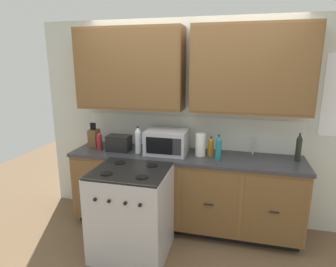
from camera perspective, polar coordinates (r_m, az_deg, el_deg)
name	(u,v)px	position (r m, az deg, el deg)	size (l,w,h in m)	color
ground_plane	(178,239)	(3.54, 2.04, -20.28)	(8.00, 8.00, 0.00)	brown
wall_unit	(189,90)	(3.43, 4.10, 8.55)	(3.88, 0.40, 2.50)	silver
counter_run	(184,190)	(3.55, 3.18, -11.19)	(2.71, 0.64, 0.94)	black
stove_range	(132,212)	(3.13, -7.25, -15.23)	(0.76, 0.68, 0.95)	#B7B7BC
microwave	(167,142)	(3.39, -0.28, -1.67)	(0.48, 0.37, 0.28)	#B7B7BC
toaster	(119,143)	(3.55, -9.71, -1.88)	(0.28, 0.18, 0.19)	black
knife_block	(94,138)	(3.80, -14.47, -0.78)	(0.11, 0.14, 0.31)	brown
sink_faucet	(253,146)	(3.51, 16.55, -2.39)	(0.02, 0.02, 0.20)	#B2B5BA
paper_towel_roll	(200,145)	(3.33, 6.47, -2.22)	(0.12, 0.12, 0.26)	white
bottle_amber	(211,146)	(3.35, 8.49, -2.56)	(0.07, 0.07, 0.22)	#9E6619
bottle_red	(99,141)	(3.63, -13.47, -1.40)	(0.07, 0.07, 0.24)	maroon
bottle_teal	(219,148)	(3.21, 10.00, -2.79)	(0.07, 0.07, 0.28)	#1E707A
bottle_dark	(299,148)	(3.43, 24.52, -2.55)	(0.06, 0.06, 0.31)	black
bottle_clear	(138,140)	(3.42, -5.96, -1.31)	(0.07, 0.07, 0.32)	silver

